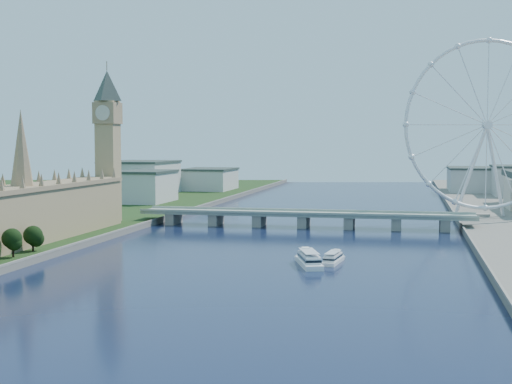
% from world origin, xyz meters
% --- Properties ---
extents(ground, '(2000.00, 2000.00, 0.00)m').
position_xyz_m(ground, '(0.00, 0.00, 0.00)').
color(ground, '#182144').
rests_on(ground, ground).
extents(parliament_range, '(24.00, 200.00, 70.00)m').
position_xyz_m(parliament_range, '(-128.00, 170.00, 18.48)').
color(parliament_range, tan).
rests_on(parliament_range, ground).
extents(big_ben, '(20.02, 20.02, 110.00)m').
position_xyz_m(big_ben, '(-128.00, 278.00, 66.57)').
color(big_ben, tan).
rests_on(big_ben, ground).
extents(westminster_bridge, '(220.00, 22.00, 9.50)m').
position_xyz_m(westminster_bridge, '(0.00, 300.00, 6.63)').
color(westminster_bridge, gray).
rests_on(westminster_bridge, ground).
extents(london_eye, '(113.60, 39.12, 124.30)m').
position_xyz_m(london_eye, '(119.98, 355.08, 67.52)').
color(london_eye, silver).
rests_on(london_eye, ground).
extents(city_skyline, '(505.00, 280.00, 32.00)m').
position_xyz_m(city_skyline, '(39.22, 560.08, 16.96)').
color(city_skyline, beige).
rests_on(city_skyline, ground).
extents(tour_boat_near, '(18.11, 33.71, 7.26)m').
position_xyz_m(tour_boat_near, '(23.71, 153.84, 0.00)').
color(tour_boat_near, white).
rests_on(tour_boat_near, ground).
extents(tour_boat_far, '(9.63, 26.38, 5.66)m').
position_xyz_m(tour_boat_far, '(33.53, 163.41, 0.00)').
color(tour_boat_far, silver).
rests_on(tour_boat_far, ground).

